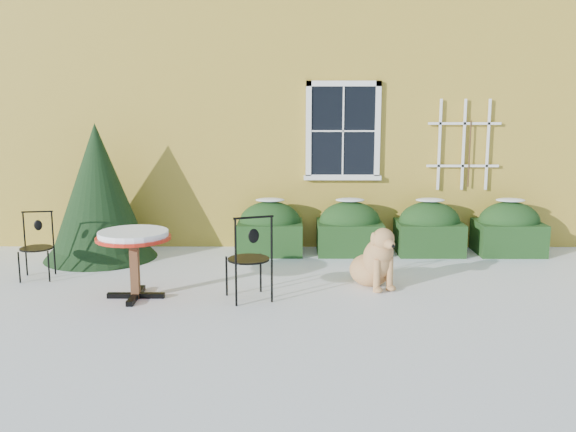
{
  "coord_description": "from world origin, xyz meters",
  "views": [
    {
      "loc": [
        0.04,
        -7.72,
        2.49
      ],
      "look_at": [
        0.0,
        1.0,
        0.9
      ],
      "focal_mm": 40.0,
      "sensor_mm": 36.0,
      "label": 1
    }
  ],
  "objects_px": {
    "bistro_table": "(134,242)",
    "evergreen_shrub": "(99,205)",
    "patio_chair_far": "(37,246)",
    "patio_chair_near": "(250,257)",
    "dog": "(375,262)"
  },
  "relations": [
    {
      "from": "evergreen_shrub",
      "to": "dog",
      "type": "height_order",
      "value": "evergreen_shrub"
    },
    {
      "from": "dog",
      "to": "patio_chair_far",
      "type": "bearing_deg",
      "value": 150.94
    },
    {
      "from": "evergreen_shrub",
      "to": "patio_chair_near",
      "type": "xyz_separation_m",
      "value": [
        2.51,
        -2.17,
        -0.31
      ]
    },
    {
      "from": "patio_chair_near",
      "to": "dog",
      "type": "bearing_deg",
      "value": 179.05
    },
    {
      "from": "dog",
      "to": "patio_chair_near",
      "type": "bearing_deg",
      "value": 175.43
    },
    {
      "from": "bistro_table",
      "to": "patio_chair_near",
      "type": "xyz_separation_m",
      "value": [
        1.46,
        -0.07,
        -0.17
      ]
    },
    {
      "from": "bistro_table",
      "to": "dog",
      "type": "distance_m",
      "value": 3.17
    },
    {
      "from": "bistro_table",
      "to": "patio_chair_near",
      "type": "bearing_deg",
      "value": -2.72
    },
    {
      "from": "bistro_table",
      "to": "evergreen_shrub",
      "type": "bearing_deg",
      "value": 116.66
    },
    {
      "from": "bistro_table",
      "to": "patio_chair_near",
      "type": "distance_m",
      "value": 1.47
    },
    {
      "from": "bistro_table",
      "to": "patio_chair_far",
      "type": "relative_size",
      "value": 1.0
    },
    {
      "from": "evergreen_shrub",
      "to": "patio_chair_far",
      "type": "bearing_deg",
      "value": -114.98
    },
    {
      "from": "bistro_table",
      "to": "dog",
      "type": "relative_size",
      "value": 0.99
    },
    {
      "from": "bistro_table",
      "to": "patio_chair_far",
      "type": "height_order",
      "value": "patio_chair_far"
    },
    {
      "from": "evergreen_shrub",
      "to": "patio_chair_far",
      "type": "relative_size",
      "value": 2.28
    }
  ]
}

